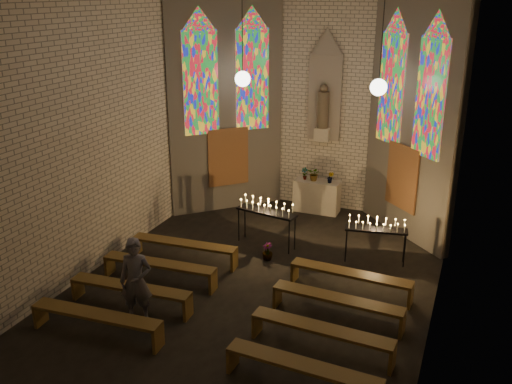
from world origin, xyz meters
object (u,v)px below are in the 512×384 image
(votive_stand_left, at_px, (266,209))
(votive_stand_right, at_px, (377,227))
(altar, at_px, (317,196))
(aisle_flower_pot, at_px, (267,251))
(visitor, at_px, (136,281))

(votive_stand_left, bearing_deg, votive_stand_right, 12.00)
(altar, relative_size, votive_stand_right, 0.88)
(altar, distance_m, votive_stand_left, 3.04)
(altar, bearing_deg, aisle_flower_pot, -93.19)
(votive_stand_left, distance_m, visitor, 4.63)
(votive_stand_right, bearing_deg, visitor, -142.10)
(aisle_flower_pot, bearing_deg, altar, 86.81)
(altar, xyz_separation_m, votive_stand_left, (-0.56, -2.93, 0.56))
(altar, xyz_separation_m, visitor, (-1.71, -7.41, 0.43))
(visitor, bearing_deg, aisle_flower_pot, 50.23)
(votive_stand_right, distance_m, visitor, 6.13)
(altar, height_order, aisle_flower_pot, altar)
(aisle_flower_pot, height_order, votive_stand_right, votive_stand_right)
(altar, relative_size, visitor, 0.75)
(aisle_flower_pot, distance_m, visitor, 4.02)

